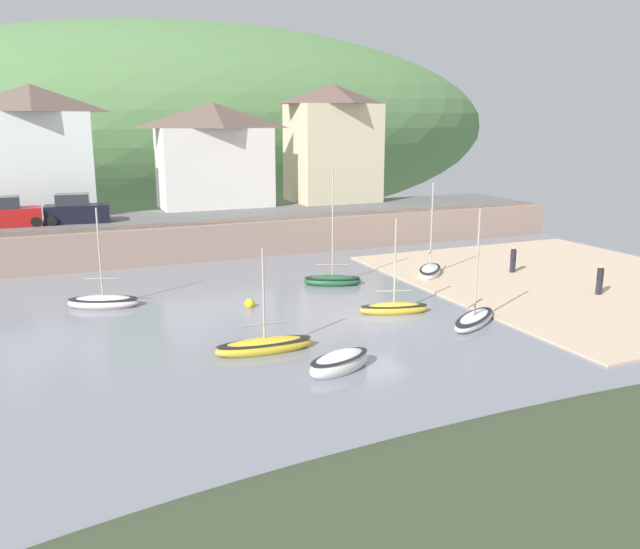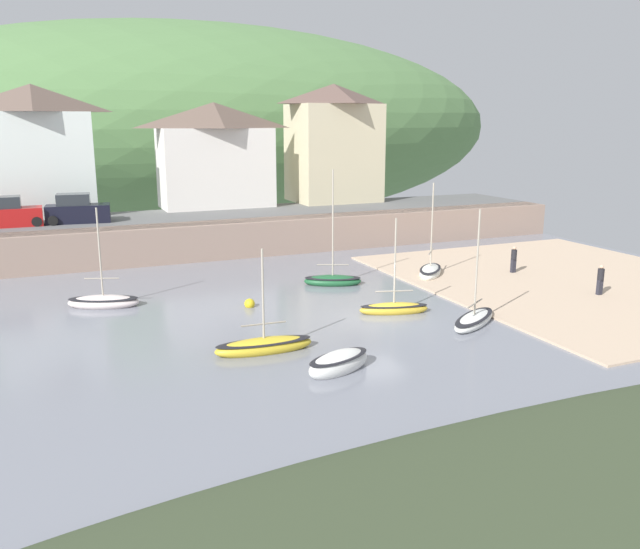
% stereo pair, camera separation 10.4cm
% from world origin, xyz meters
% --- Properties ---
extents(ground, '(48.00, 41.00, 0.61)m').
position_xyz_m(ground, '(1.40, -9.56, 0.16)').
color(ground, gray).
extents(quay_seawall, '(48.00, 9.40, 2.40)m').
position_xyz_m(quay_seawall, '(0.00, 17.50, 1.36)').
color(quay_seawall, gray).
rests_on(quay_seawall, ground).
extents(hillside_backdrop, '(80.00, 44.00, 23.95)m').
position_xyz_m(hillside_backdrop, '(3.53, 55.20, 8.38)').
color(hillside_backdrop, '#557D47').
rests_on(hillside_backdrop, ground).
extents(waterfront_building_left, '(7.72, 4.56, 9.20)m').
position_xyz_m(waterfront_building_left, '(-13.96, 25.20, 7.08)').
color(waterfront_building_left, white).
rests_on(waterfront_building_left, ground).
extents(waterfront_building_centre, '(8.91, 4.52, 8.10)m').
position_xyz_m(waterfront_building_centre, '(-1.04, 25.20, 6.53)').
color(waterfront_building_centre, white).
rests_on(waterfront_building_centre, ground).
extents(waterfront_building_right, '(7.19, 5.94, 9.69)m').
position_xyz_m(waterfront_building_right, '(9.18, 25.20, 7.31)').
color(waterfront_building_right, beige).
rests_on(waterfront_building_right, ground).
extents(rowboat_small_beached, '(3.49, 1.81, 4.79)m').
position_xyz_m(rowboat_small_beached, '(1.21, 0.55, 0.25)').
color(rowboat_small_beached, gold).
rests_on(rowboat_small_beached, ground).
extents(sailboat_tall_mast, '(3.15, 3.40, 5.75)m').
position_xyz_m(sailboat_tall_mast, '(7.10, 6.53, 0.28)').
color(sailboat_tall_mast, white).
rests_on(sailboat_tall_mast, ground).
extents(fishing_boat_green, '(3.85, 3.10, 5.43)m').
position_xyz_m(fishing_boat_green, '(3.69, -2.47, 0.23)').
color(fishing_boat_green, white).
rests_on(fishing_boat_green, ground).
extents(sailboat_nearest_shore, '(3.52, 2.54, 6.65)m').
position_xyz_m(sailboat_nearest_shore, '(0.85, 6.93, 0.26)').
color(sailboat_nearest_shore, '#1F5B32').
rests_on(sailboat_nearest_shore, ground).
extents(sailboat_blue_trim, '(3.12, 2.15, 0.99)m').
position_xyz_m(sailboat_blue_trim, '(-4.42, -5.23, 0.30)').
color(sailboat_blue_trim, white).
rests_on(sailboat_blue_trim, ground).
extents(dinghy_open_wooden, '(3.79, 2.52, 5.14)m').
position_xyz_m(dinghy_open_wooden, '(-11.59, 7.33, 0.26)').
color(dinghy_open_wooden, silver).
rests_on(dinghy_open_wooden, ground).
extents(sailboat_far_left, '(4.09, 1.33, 4.40)m').
position_xyz_m(sailboat_far_left, '(-6.31, -2.16, 0.25)').
color(sailboat_far_left, gold).
rests_on(sailboat_far_left, ground).
extents(parked_car_near_slipway, '(4.12, 1.82, 1.95)m').
position_xyz_m(parked_car_near_slipway, '(-16.06, 20.70, 3.20)').
color(parked_car_near_slipway, '#B01716').
rests_on(parked_car_near_slipway, ground).
extents(parked_car_by_wall, '(4.27, 2.15, 1.95)m').
position_xyz_m(parked_car_by_wall, '(-11.80, 20.70, 3.20)').
color(parked_car_by_wall, black).
rests_on(parked_car_by_wall, ground).
extents(person_on_slipway, '(0.34, 0.34, 1.62)m').
position_xyz_m(person_on_slipway, '(12.00, 4.97, 0.98)').
color(person_on_slipway, '#282833').
rests_on(person_on_slipway, ground).
extents(person_near_water, '(0.34, 0.34, 1.62)m').
position_xyz_m(person_near_water, '(12.74, -1.06, 0.98)').
color(person_near_water, '#282833').
rests_on(person_near_water, ground).
extents(mooring_buoy, '(0.53, 0.53, 0.53)m').
position_xyz_m(mooring_buoy, '(-4.89, 4.35, 0.16)').
color(mooring_buoy, yellow).
rests_on(mooring_buoy, ground).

